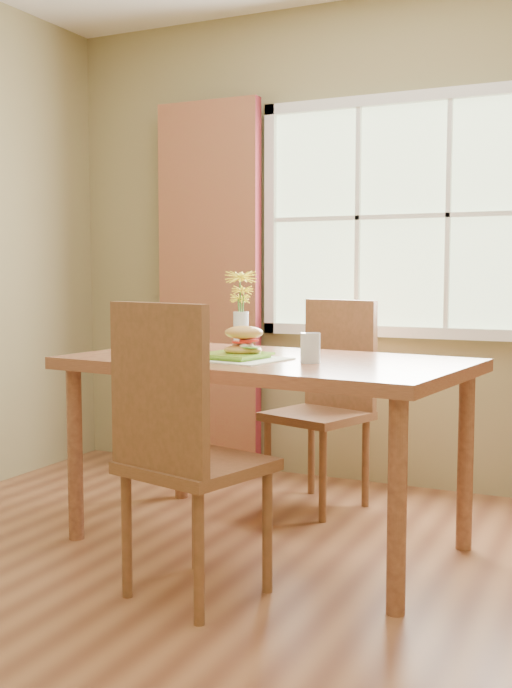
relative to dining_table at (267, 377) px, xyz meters
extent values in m
cube|color=brown|center=(0.28, -0.69, -0.75)|extent=(4.20, 3.80, 0.02)
cube|color=#8B7E53|center=(0.28, 1.22, 0.61)|extent=(4.20, 0.02, 2.70)
cube|color=#A6BC8E|center=(0.28, 1.19, 0.76)|extent=(1.50, 0.02, 1.20)
cube|color=white|center=(0.28, 1.16, 1.39)|extent=(1.62, 0.04, 0.06)
cube|color=white|center=(0.28, 1.16, 0.13)|extent=(1.62, 0.04, 0.06)
cube|color=white|center=(-0.50, 1.16, 0.76)|extent=(0.06, 0.04, 1.32)
cube|color=white|center=(0.28, 1.17, 0.76)|extent=(1.50, 0.03, 0.02)
cube|color=maroon|center=(-0.87, 1.09, 0.36)|extent=(0.65, 0.08, 2.20)
cube|color=#925938|center=(0.00, 0.00, 0.06)|extent=(1.79, 1.14, 0.05)
cylinder|color=#925938|center=(-0.80, -0.30, -0.35)|extent=(0.07, 0.07, 0.77)
cylinder|color=#925938|center=(0.71, -0.48, -0.35)|extent=(0.07, 0.07, 0.77)
cylinder|color=#925938|center=(-0.71, 0.48, -0.35)|extent=(0.07, 0.07, 0.77)
cylinder|color=#925938|center=(0.80, 0.30, -0.35)|extent=(0.07, 0.07, 0.77)
cube|color=brown|center=(0.00, -0.62, -0.25)|extent=(0.56, 0.56, 0.04)
cube|color=brown|center=(-0.05, -0.82, 0.06)|extent=(0.45, 0.15, 0.58)
cylinder|color=brown|center=(-0.22, -0.75, -0.51)|extent=(0.04, 0.04, 0.47)
cylinder|color=brown|center=(0.13, -0.84, -0.51)|extent=(0.04, 0.04, 0.47)
cylinder|color=brown|center=(-0.13, -0.40, -0.51)|extent=(0.04, 0.04, 0.47)
cylinder|color=brown|center=(0.22, -0.49, -0.51)|extent=(0.04, 0.04, 0.47)
cube|color=brown|center=(0.00, 0.62, -0.27)|extent=(0.55, 0.55, 0.04)
cube|color=brown|center=(0.06, 0.81, 0.03)|extent=(0.43, 0.17, 0.56)
cylinder|color=brown|center=(-0.22, 0.50, -0.52)|extent=(0.04, 0.04, 0.45)
cylinder|color=brown|center=(0.12, 0.40, -0.52)|extent=(0.04, 0.04, 0.45)
cylinder|color=brown|center=(-0.12, 0.84, -0.52)|extent=(0.04, 0.04, 0.45)
cylinder|color=brown|center=(0.22, 0.74, -0.52)|extent=(0.04, 0.04, 0.45)
cube|color=beige|center=(-0.12, -0.12, 0.09)|extent=(0.50, 0.40, 0.01)
cube|color=#79BD2F|center=(-0.10, -0.12, 0.10)|extent=(0.29, 0.29, 0.01)
ellipsoid|color=#E3B54D|center=(-0.06, -0.10, 0.13)|extent=(0.19, 0.16, 0.05)
ellipsoid|color=#4C8C2D|center=(-0.02, -0.12, 0.14)|extent=(0.09, 0.06, 0.01)
cylinder|color=red|center=(-0.07, -0.10, 0.16)|extent=(0.09, 0.09, 0.01)
cylinder|color=red|center=(-0.04, -0.10, 0.17)|extent=(0.08, 0.08, 0.01)
ellipsoid|color=#E3B54D|center=(-0.06, -0.10, 0.20)|extent=(0.19, 0.16, 0.06)
cylinder|color=silver|center=(0.24, -0.10, 0.15)|extent=(0.08, 0.08, 0.12)
cylinder|color=silver|center=(0.24, -0.10, 0.14)|extent=(0.07, 0.07, 0.10)
cylinder|color=silver|center=(-0.25, 0.26, 0.18)|extent=(0.07, 0.07, 0.18)
cylinder|color=silver|center=(-0.25, 0.26, 0.13)|extent=(0.06, 0.06, 0.09)
cylinder|color=#3D7028|center=(-0.25, 0.26, 0.26)|extent=(0.01, 0.01, 0.35)
cylinder|color=#3D7028|center=(-0.24, 0.26, 0.23)|extent=(0.01, 0.01, 0.29)
cylinder|color=#3D7028|center=(-0.26, 0.27, 0.21)|extent=(0.01, 0.01, 0.25)
camera|label=1|loc=(1.43, -3.16, 0.46)|focal=42.00mm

